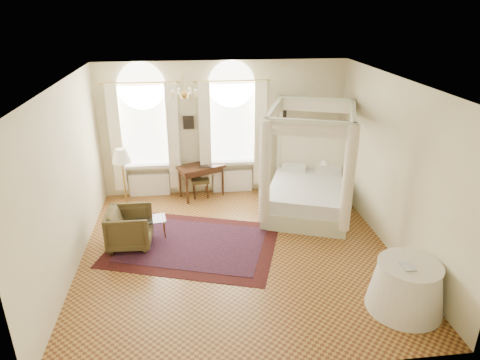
{
  "coord_description": "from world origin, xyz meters",
  "views": [
    {
      "loc": [
        -0.8,
        -7.18,
        4.56
      ],
      "look_at": [
        0.1,
        0.4,
        1.36
      ],
      "focal_mm": 32.0,
      "sensor_mm": 36.0,
      "label": 1
    }
  ],
  "objects_px": {
    "canopy_bed": "(308,190)",
    "stool": "(200,181)",
    "writing_desk": "(201,170)",
    "armchair": "(130,228)",
    "nightstand": "(324,184)",
    "coffee_table": "(151,220)",
    "floor_lamp": "(122,159)",
    "side_table": "(406,286)"
  },
  "relations": [
    {
      "from": "nightstand",
      "to": "floor_lamp",
      "type": "distance_m",
      "value": 4.99
    },
    {
      "from": "writing_desk",
      "to": "stool",
      "type": "bearing_deg",
      "value": -180.0
    },
    {
      "from": "armchair",
      "to": "floor_lamp",
      "type": "height_order",
      "value": "floor_lamp"
    },
    {
      "from": "nightstand",
      "to": "floor_lamp",
      "type": "height_order",
      "value": "floor_lamp"
    },
    {
      "from": "canopy_bed",
      "to": "stool",
      "type": "xyz_separation_m",
      "value": [
        -2.43,
        1.17,
        -0.15
      ]
    },
    {
      "from": "side_table",
      "to": "writing_desk",
      "type": "bearing_deg",
      "value": 123.36
    },
    {
      "from": "writing_desk",
      "to": "armchair",
      "type": "relative_size",
      "value": 1.44
    },
    {
      "from": "canopy_bed",
      "to": "stool",
      "type": "bearing_deg",
      "value": 154.26
    },
    {
      "from": "canopy_bed",
      "to": "nightstand",
      "type": "bearing_deg",
      "value": 54.24
    },
    {
      "from": "nightstand",
      "to": "stool",
      "type": "distance_m",
      "value": 3.13
    },
    {
      "from": "canopy_bed",
      "to": "stool",
      "type": "distance_m",
      "value": 2.71
    },
    {
      "from": "coffee_table",
      "to": "side_table",
      "type": "height_order",
      "value": "side_table"
    },
    {
      "from": "canopy_bed",
      "to": "nightstand",
      "type": "relative_size",
      "value": 5.1
    },
    {
      "from": "nightstand",
      "to": "coffee_table",
      "type": "relative_size",
      "value": 0.83
    },
    {
      "from": "stool",
      "to": "coffee_table",
      "type": "height_order",
      "value": "stool"
    },
    {
      "from": "writing_desk",
      "to": "stool",
      "type": "distance_m",
      "value": 0.3
    },
    {
      "from": "canopy_bed",
      "to": "coffee_table",
      "type": "xyz_separation_m",
      "value": [
        -3.52,
        -0.71,
        -0.19
      ]
    },
    {
      "from": "nightstand",
      "to": "side_table",
      "type": "relative_size",
      "value": 0.45
    },
    {
      "from": "stool",
      "to": "side_table",
      "type": "relative_size",
      "value": 0.41
    },
    {
      "from": "canopy_bed",
      "to": "side_table",
      "type": "relative_size",
      "value": 2.29
    },
    {
      "from": "canopy_bed",
      "to": "floor_lamp",
      "type": "relative_size",
      "value": 1.71
    },
    {
      "from": "canopy_bed",
      "to": "side_table",
      "type": "height_order",
      "value": "canopy_bed"
    },
    {
      "from": "coffee_table",
      "to": "floor_lamp",
      "type": "relative_size",
      "value": 0.4
    },
    {
      "from": "armchair",
      "to": "coffee_table",
      "type": "bearing_deg",
      "value": -49.99
    },
    {
      "from": "canopy_bed",
      "to": "writing_desk",
      "type": "relative_size",
      "value": 2.21
    },
    {
      "from": "canopy_bed",
      "to": "coffee_table",
      "type": "distance_m",
      "value": 3.59
    },
    {
      "from": "side_table",
      "to": "coffee_table",
      "type": "bearing_deg",
      "value": 146.41
    },
    {
      "from": "nightstand",
      "to": "floor_lamp",
      "type": "bearing_deg",
      "value": -172.55
    },
    {
      "from": "stool",
      "to": "side_table",
      "type": "xyz_separation_m",
      "value": [
        3.1,
        -4.66,
        -0.01
      ]
    },
    {
      "from": "canopy_bed",
      "to": "armchair",
      "type": "height_order",
      "value": "canopy_bed"
    },
    {
      "from": "armchair",
      "to": "canopy_bed",
      "type": "bearing_deg",
      "value": -74.1
    },
    {
      "from": "stool",
      "to": "floor_lamp",
      "type": "bearing_deg",
      "value": -153.31
    },
    {
      "from": "stool",
      "to": "coffee_table",
      "type": "relative_size",
      "value": 0.76
    },
    {
      "from": "stool",
      "to": "writing_desk",
      "type": "bearing_deg",
      "value": 0.0
    },
    {
      "from": "canopy_bed",
      "to": "coffee_table",
      "type": "height_order",
      "value": "canopy_bed"
    },
    {
      "from": "writing_desk",
      "to": "stool",
      "type": "relative_size",
      "value": 2.52
    },
    {
      "from": "writing_desk",
      "to": "floor_lamp",
      "type": "height_order",
      "value": "floor_lamp"
    },
    {
      "from": "stool",
      "to": "coffee_table",
      "type": "distance_m",
      "value": 2.17
    },
    {
      "from": "nightstand",
      "to": "side_table",
      "type": "height_order",
      "value": "side_table"
    },
    {
      "from": "nightstand",
      "to": "armchair",
      "type": "distance_m",
      "value": 4.99
    },
    {
      "from": "coffee_table",
      "to": "floor_lamp",
      "type": "height_order",
      "value": "floor_lamp"
    },
    {
      "from": "coffee_table",
      "to": "nightstand",
      "type": "bearing_deg",
      "value": 21.52
    }
  ]
}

